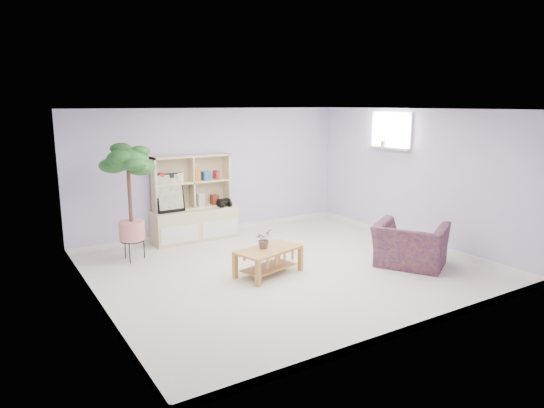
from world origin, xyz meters
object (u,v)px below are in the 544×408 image
storage_unit (194,198)px  coffee_table (269,261)px  armchair (411,242)px  floor_tree (130,203)px

storage_unit → coffee_table: (0.19, -2.31, -0.58)m
storage_unit → armchair: bearing=-54.4°
coffee_table → storage_unit: bearing=79.6°
storage_unit → armchair: (2.25, -3.14, -0.40)m
coffee_table → armchair: 2.23m
floor_tree → armchair: 4.42m
floor_tree → coffee_table: bearing=-48.5°
coffee_table → armchair: size_ratio=0.93×
floor_tree → armchair: floor_tree is taller
floor_tree → armchair: bearing=-35.4°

